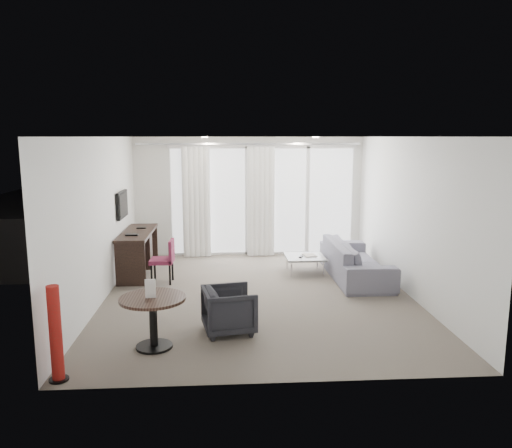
{
  "coord_description": "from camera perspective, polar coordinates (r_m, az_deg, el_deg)",
  "views": [
    {
      "loc": [
        -0.55,
        -7.94,
        2.6
      ],
      "look_at": [
        0.0,
        0.6,
        1.1
      ],
      "focal_mm": 35.0,
      "sensor_mm": 36.0,
      "label": 1
    }
  ],
  "objects": [
    {
      "name": "window_panel",
      "position": [
        11.04,
        0.75,
        2.66
      ],
      "size": [
        4.0,
        0.02,
        2.38
      ],
      "primitive_type": null,
      "color": "white",
      "rests_on": "ground"
    },
    {
      "name": "tub_armchair",
      "position": [
        6.8,
        -3.08,
        -9.78
      ],
      "size": [
        0.78,
        0.77,
        0.62
      ],
      "primitive_type": "imported",
      "rotation": [
        0.0,
        0.0,
        1.75
      ],
      "color": "black",
      "rests_on": "floor"
    },
    {
      "name": "curtain_right",
      "position": [
        10.88,
        0.56,
        2.55
      ],
      "size": [
        0.6,
        0.2,
        2.38
      ],
      "primitive_type": null,
      "color": "white",
      "rests_on": "ground"
    },
    {
      "name": "wall_right",
      "position": [
        8.6,
        17.13,
        0.81
      ],
      "size": [
        0.0,
        6.0,
        2.6
      ],
      "primitive_type": "cube",
      "color": "silver",
      "rests_on": "ground"
    },
    {
      "name": "wall_front",
      "position": [
        5.14,
        2.61,
        -4.73
      ],
      "size": [
        5.0,
        0.0,
        2.6
      ],
      "primitive_type": "cube",
      "color": "silver",
      "rests_on": "ground"
    },
    {
      "name": "downlight_a",
      "position": [
        9.54,
        -5.88,
        9.83
      ],
      "size": [
        0.12,
        0.12,
        0.02
      ],
      "primitive_type": "cylinder",
      "color": "#FFE0B2",
      "rests_on": "ceiling"
    },
    {
      "name": "sofa",
      "position": [
        9.49,
        11.3,
        -4.05
      ],
      "size": [
        0.9,
        2.31,
        0.68
      ],
      "primitive_type": "imported",
      "rotation": [
        0.0,
        0.0,
        1.57
      ],
      "color": "slate",
      "rests_on": "floor"
    },
    {
      "name": "rattan_chair_a",
      "position": [
        12.04,
        2.76,
        -0.45
      ],
      "size": [
        0.77,
        0.77,
        0.86
      ],
      "primitive_type": null,
      "rotation": [
        0.0,
        0.0,
        0.4
      ],
      "color": "brown",
      "rests_on": "terrace_slab"
    },
    {
      "name": "ceiling",
      "position": [
        7.96,
        0.28,
        9.94
      ],
      "size": [
        5.0,
        6.0,
        0.0
      ],
      "primitive_type": "cube",
      "color": "white",
      "rests_on": "ground"
    },
    {
      "name": "round_table",
      "position": [
        6.43,
        -11.65,
        -10.97
      ],
      "size": [
        1.03,
        1.03,
        0.65
      ],
      "primitive_type": null,
      "rotation": [
        0.0,
        0.0,
        0.31
      ],
      "color": "#301E16",
      "rests_on": "floor"
    },
    {
      "name": "window_frame",
      "position": [
        11.03,
        0.76,
        2.65
      ],
      "size": [
        4.1,
        0.06,
        2.44
      ],
      "primitive_type": null,
      "color": "white",
      "rests_on": "ground"
    },
    {
      "name": "tv",
      "position": [
        9.66,
        -15.04,
        2.17
      ],
      "size": [
        0.05,
        0.8,
        0.5
      ],
      "primitive_type": null,
      "color": "black",
      "rests_on": "wall_left"
    },
    {
      "name": "coffee_table",
      "position": [
        9.71,
        5.58,
        -4.61
      ],
      "size": [
        0.74,
        0.74,
        0.33
      ],
      "primitive_type": null,
      "rotation": [
        0.0,
        0.0,
        0.01
      ],
      "color": "gray",
      "rests_on": "floor"
    },
    {
      "name": "curtain_track",
      "position": [
        10.77,
        -0.78,
        9.15
      ],
      "size": [
        4.8,
        0.04,
        0.04
      ],
      "primitive_type": null,
      "color": "#B2B2B7",
      "rests_on": "ceiling"
    },
    {
      "name": "balustrade",
      "position": [
        14.07,
        -0.19,
        1.36
      ],
      "size": [
        5.5,
        0.06,
        1.05
      ],
      "primitive_type": null,
      "color": "#B2B2B7",
      "rests_on": "terrace_slab"
    },
    {
      "name": "menu_card",
      "position": [
        6.28,
        -11.97,
        -7.69
      ],
      "size": [
        0.13,
        0.03,
        0.24
      ],
      "primitive_type": null,
      "rotation": [
        0.0,
        0.0,
        0.07
      ],
      "color": "white",
      "rests_on": "round_table"
    },
    {
      "name": "curtain_left",
      "position": [
        10.86,
        -6.83,
        2.47
      ],
      "size": [
        0.6,
        0.2,
        2.38
      ],
      "primitive_type": null,
      "color": "white",
      "rests_on": "ground"
    },
    {
      "name": "desk",
      "position": [
        9.82,
        -13.32,
        -3.21
      ],
      "size": [
        0.55,
        1.75,
        0.82
      ],
      "primitive_type": null,
      "color": "black",
      "rests_on": "floor"
    },
    {
      "name": "floor",
      "position": [
        8.37,
        0.27,
        -8.15
      ],
      "size": [
        5.0,
        6.0,
        0.0
      ],
      "primitive_type": "cube",
      "color": "#645B50",
      "rests_on": "ground"
    },
    {
      "name": "terrace_slab",
      "position": [
        12.75,
        0.21,
        -2.1
      ],
      "size": [
        5.6,
        3.0,
        0.12
      ],
      "primitive_type": "cube",
      "color": "#4D4D50",
      "rests_on": "ground"
    },
    {
      "name": "wall_left",
      "position": [
        8.27,
        -17.27,
        0.45
      ],
      "size": [
        0.0,
        6.0,
        2.6
      ],
      "primitive_type": "cube",
      "color": "silver",
      "rests_on": "ground"
    },
    {
      "name": "desk_chair",
      "position": [
        9.13,
        -10.71,
        -4.2
      ],
      "size": [
        0.45,
        0.42,
        0.79
      ],
      "primitive_type": null,
      "rotation": [
        0.0,
        0.0,
        -0.04
      ],
      "color": "maroon",
      "rests_on": "floor"
    },
    {
      "name": "downlight_b",
      "position": [
        9.7,
        6.81,
        9.82
      ],
      "size": [
        0.12,
        0.12,
        0.02
      ],
      "primitive_type": "cylinder",
      "color": "#FFE0B2",
      "rests_on": "ceiling"
    },
    {
      "name": "magazine",
      "position": [
        9.72,
        6.14,
        -3.44
      ],
      "size": [
        0.28,
        0.34,
        0.02
      ],
      "primitive_type": null,
      "rotation": [
        0.0,
        0.0,
        0.15
      ],
      "color": "gray",
      "rests_on": "coffee_table"
    },
    {
      "name": "red_lamp",
      "position": [
        5.84,
        -21.93,
        -11.56
      ],
      "size": [
        0.24,
        0.24,
        1.06
      ],
      "primitive_type": "cylinder",
      "rotation": [
        0.0,
        0.0,
        0.13
      ],
      "color": "maroon",
      "rests_on": "floor"
    },
    {
      "name": "remote",
      "position": [
        9.58,
        5.17,
        -3.62
      ],
      "size": [
        0.11,
        0.18,
        0.02
      ],
      "primitive_type": null,
      "rotation": [
        0.0,
        0.0,
        -0.38
      ],
      "color": "black",
      "rests_on": "coffee_table"
    },
    {
      "name": "rattan_chair_b",
      "position": [
        13.32,
        5.21,
        0.56
      ],
      "size": [
        0.71,
        0.71,
        0.87
      ],
      "primitive_type": null,
      "rotation": [
        0.0,
        0.0,
        -0.22
      ],
      "color": "brown",
      "rests_on": "terrace_slab"
    },
    {
      "name": "rattan_table",
      "position": [
        12.2,
        5.18,
        -1.21
      ],
      "size": [
        0.59,
        0.59,
        0.5
      ],
      "primitive_type": null,
      "rotation": [
        0.0,
        0.0,
        -0.2
      ],
      "color": "brown",
      "rests_on": "terrace_slab"
    }
  ]
}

